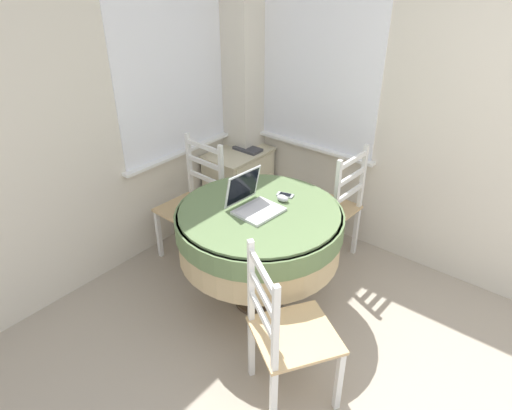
{
  "coord_description": "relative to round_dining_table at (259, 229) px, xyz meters",
  "views": [
    {
      "loc": [
        -1.4,
        0.01,
        2.3
      ],
      "look_at": [
        0.77,
        1.78,
        0.7
      ],
      "focal_mm": 32.0,
      "sensor_mm": 36.0,
      "label": 1
    }
  ],
  "objects": [
    {
      "name": "dining_chair_near_right_window",
      "position": [
        0.8,
        -0.1,
        -0.16
      ],
      "size": [
        0.44,
        0.45,
        0.99
      ],
      "color": "tan",
      "rests_on": "ground_plane"
    },
    {
      "name": "cell_phone",
      "position": [
        0.27,
        -0.02,
        0.16
      ],
      "size": [
        0.09,
        0.13,
        0.01
      ],
      "color": "#B2B7BC",
      "rests_on": "round_dining_table"
    },
    {
      "name": "corner_room_shell",
      "position": [
        0.38,
        0.11,
        0.65
      ],
      "size": [
        4.07,
        4.65,
        2.55
      ],
      "color": "beige",
      "rests_on": "ground_plane"
    },
    {
      "name": "dining_chair_near_back_window",
      "position": [
        0.15,
        0.8,
        -0.16
      ],
      "size": [
        0.45,
        0.44,
        0.99
      ],
      "color": "tan",
      "rests_on": "ground_plane"
    },
    {
      "name": "book_on_cabinet",
      "position": [
        0.94,
        0.89,
        0.04
      ],
      "size": [
        0.14,
        0.26,
        0.02
      ],
      "color": "#3F3F44",
      "rests_on": "corner_cabinet"
    },
    {
      "name": "corner_cabinet",
      "position": [
        0.86,
        0.93,
        -0.3
      ],
      "size": [
        0.61,
        0.42,
        0.66
      ],
      "color": "beige",
      "rests_on": "ground_plane"
    },
    {
      "name": "dining_chair_camera_near",
      "position": [
        -0.53,
        -0.62,
        -0.16
      ],
      "size": [
        0.6,
        0.59,
        0.99
      ],
      "color": "tan",
      "rests_on": "ground_plane"
    },
    {
      "name": "laptop",
      "position": [
        -0.02,
        0.04,
        0.21
      ],
      "size": [
        0.31,
        0.32,
        0.25
      ],
      "color": "silver",
      "rests_on": "round_dining_table"
    },
    {
      "name": "round_dining_table",
      "position": [
        0.0,
        0.0,
        0.0
      ],
      "size": [
        1.13,
        1.13,
        0.78
      ],
      "color": "#4C3D2D",
      "rests_on": "ground_plane"
    },
    {
      "name": "computer_mouse",
      "position": [
        0.19,
        -0.05,
        0.18
      ],
      "size": [
        0.06,
        0.09,
        0.05
      ],
      "color": "silver",
      "rests_on": "round_dining_table"
    }
  ]
}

